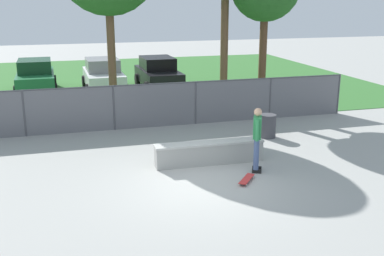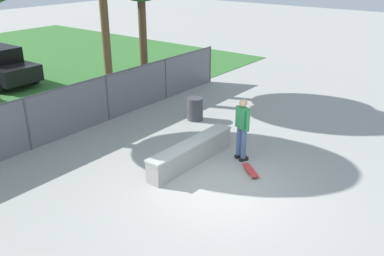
% 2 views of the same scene
% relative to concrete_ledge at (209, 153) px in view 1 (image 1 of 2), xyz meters
% --- Properties ---
extents(ground_plane, '(80.00, 80.00, 0.00)m').
position_rel_concrete_ledge_xyz_m(ground_plane, '(-0.71, -1.43, -0.33)').
color(ground_plane, '#9E9E99').
extents(grass_strip, '(27.46, 20.00, 0.02)m').
position_rel_concrete_ledge_xyz_m(grass_strip, '(-0.71, 14.66, -0.32)').
color(grass_strip, '#336B2D').
rests_on(grass_strip, ground).
extents(concrete_ledge, '(3.23, 0.55, 0.65)m').
position_rel_concrete_ledge_xyz_m(concrete_ledge, '(0.00, 0.00, 0.00)').
color(concrete_ledge, '#999993').
rests_on(concrete_ledge, ground).
extents(skateboarder, '(0.39, 0.56, 1.82)m').
position_rel_concrete_ledge_xyz_m(skateboarder, '(1.06, -0.97, 0.68)').
color(skateboarder, black).
rests_on(skateboarder, ground).
extents(skateboard, '(0.66, 0.74, 0.09)m').
position_rel_concrete_ledge_xyz_m(skateboard, '(0.53, -1.60, -0.26)').
color(skateboard, red).
rests_on(skateboard, ground).
extents(chainlink_fence, '(15.53, 0.07, 1.66)m').
position_rel_concrete_ledge_xyz_m(chainlink_fence, '(-0.71, 4.36, 0.58)').
color(chainlink_fence, '#4C4C51').
rests_on(chainlink_fence, ground).
extents(car_green, '(2.10, 4.24, 1.66)m').
position_rel_concrete_ledge_xyz_m(car_green, '(-5.33, 12.50, 0.51)').
color(car_green, '#1E6638').
rests_on(car_green, ground).
extents(car_white, '(2.10, 4.24, 1.66)m').
position_rel_concrete_ledge_xyz_m(car_white, '(-1.96, 11.99, 0.51)').
color(car_white, silver).
rests_on(car_white, ground).
extents(car_black, '(2.10, 4.24, 1.66)m').
position_rel_concrete_ledge_xyz_m(car_black, '(0.91, 11.83, 0.51)').
color(car_black, black).
rests_on(car_black, ground).
extents(trash_bin, '(0.56, 0.56, 0.81)m').
position_rel_concrete_ledge_xyz_m(trash_bin, '(2.76, 1.97, 0.07)').
color(trash_bin, '#3F3F44').
rests_on(trash_bin, ground).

